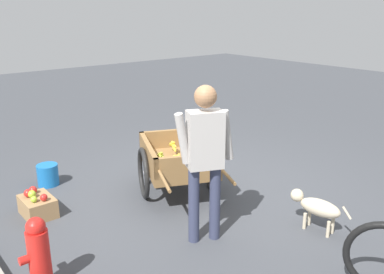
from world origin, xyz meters
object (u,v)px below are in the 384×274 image
plastic_bucket (48,175)px  apple_crate (37,205)px  fruit_cart (178,161)px  fire_hydrant (39,254)px  vendor_person (205,151)px  dog (316,207)px

plastic_bucket → apple_crate: size_ratio=0.65×
fruit_cart → apple_crate: 1.72m
fruit_cart → fire_hydrant: size_ratio=2.71×
fire_hydrant → apple_crate: bearing=-18.3°
plastic_bucket → vendor_person: bearing=-162.9°
dog → fruit_cart: bearing=19.3°
vendor_person → fire_hydrant: (0.28, 1.57, -0.62)m
fire_hydrant → plastic_bucket: bearing=-22.2°
fire_hydrant → apple_crate: fire_hydrant is taller
fire_hydrant → vendor_person: bearing=-100.0°
fruit_cart → vendor_person: vendor_person is taller
apple_crate → dog: bearing=-135.4°
vendor_person → apple_crate: vendor_person is taller
fire_hydrant → plastic_bucket: fire_hydrant is taller
fire_hydrant → plastic_bucket: (2.07, -0.85, -0.19)m
dog → apple_crate: size_ratio=1.52×
fruit_cart → vendor_person: bearing=155.8°
fruit_cart → dog: bearing=-160.7°
vendor_person → apple_crate: bearing=35.5°
dog → plastic_bucket: (2.96, 1.76, -0.13)m
fire_hydrant → apple_crate: 1.40m
fruit_cart → fire_hydrant: fruit_cart is taller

